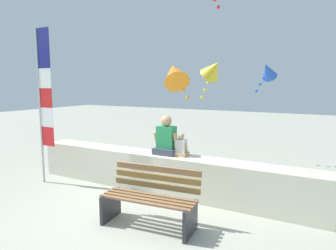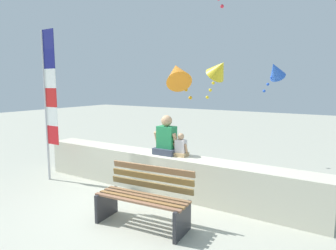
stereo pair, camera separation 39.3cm
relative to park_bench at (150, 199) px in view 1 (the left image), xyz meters
The scene contains 9 objects.
ground_plane 0.72m from the park_bench, 155.32° to the left, with size 40.00×40.00×0.00m, color #A8A998.
seawall_ledge 1.47m from the park_bench, 111.59° to the left, with size 6.14×0.55×0.78m, color beige.
park_bench is the anchor object (origin of this frame).
person_adult 1.64m from the park_bench, 109.60° to the left, with size 0.51×0.38×0.78m.
person_child 1.53m from the park_bench, 97.07° to the left, with size 0.30×0.22×0.45m.
flag_banner 3.47m from the park_bench, 168.68° to the left, with size 0.41×0.05×3.33m.
kite_blue 5.16m from the park_bench, 80.43° to the left, with size 0.60×0.68×0.88m.
kite_yellow 4.39m from the park_bench, 96.46° to the left, with size 0.84×0.79×1.11m.
kite_orange 3.10m from the park_bench, 108.55° to the left, with size 0.96×0.99×0.99m.
Camera 1 is at (2.91, -4.01, 2.17)m, focal length 32.23 mm.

